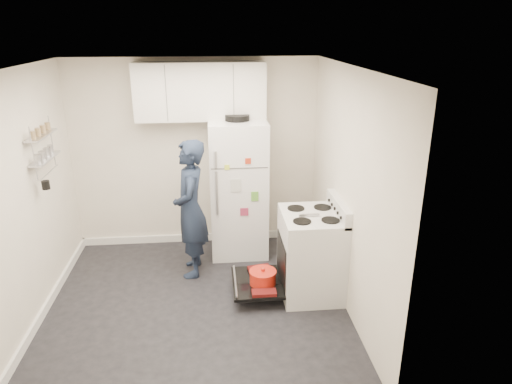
{
  "coord_description": "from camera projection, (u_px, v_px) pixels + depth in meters",
  "views": [
    {
      "loc": [
        0.24,
        -4.28,
        2.86
      ],
      "look_at": [
        0.71,
        0.64,
        1.05
      ],
      "focal_mm": 32.0,
      "sensor_mm": 36.0,
      "label": 1
    }
  ],
  "objects": [
    {
      "name": "upper_cabinets",
      "position": [
        200.0,
        91.0,
        5.59
      ],
      "size": [
        1.6,
        0.33,
        0.7
      ],
      "primitive_type": "cube",
      "color": "silver",
      "rests_on": "room"
    },
    {
      "name": "wall_shelf_rack",
      "position": [
        43.0,
        147.0,
        4.71
      ],
      "size": [
        0.14,
        0.6,
        0.61
      ],
      "color": "#B2B2B7",
      "rests_on": "room"
    },
    {
      "name": "open_oven_door",
      "position": [
        260.0,
        280.0,
        5.08
      ],
      "size": [
        0.55,
        0.7,
        0.23
      ],
      "color": "black",
      "rests_on": "ground"
    },
    {
      "name": "electric_range",
      "position": [
        310.0,
        255.0,
        5.06
      ],
      "size": [
        0.66,
        0.76,
        1.1
      ],
      "color": "silver",
      "rests_on": "ground"
    },
    {
      "name": "person",
      "position": [
        191.0,
        209.0,
        5.35
      ],
      "size": [
        0.4,
        0.61,
        1.66
      ],
      "primitive_type": "imported",
      "rotation": [
        0.0,
        0.0,
        -1.57
      ],
      "color": "#192339",
      "rests_on": "ground"
    },
    {
      "name": "room",
      "position": [
        189.0,
        200.0,
        4.57
      ],
      "size": [
        3.21,
        3.21,
        2.51
      ],
      "color": "black",
      "rests_on": "ground"
    },
    {
      "name": "refrigerator",
      "position": [
        238.0,
        188.0,
        5.88
      ],
      "size": [
        0.72,
        0.74,
        1.84
      ],
      "color": "white",
      "rests_on": "ground"
    }
  ]
}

